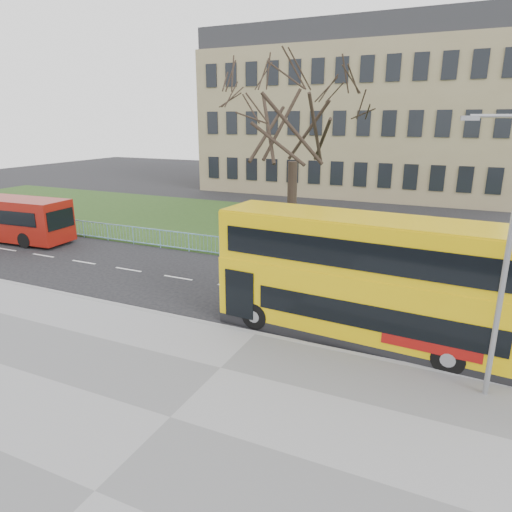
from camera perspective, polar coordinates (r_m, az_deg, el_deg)
The scene contains 9 objects.
ground at distance 17.58m, azimuth 2.14°, elevation -7.91°, with size 120.00×120.00×0.00m, color black.
pavement at distance 12.41m, azimuth -10.66°, elevation -19.40°, with size 80.00×10.50×0.12m, color slate.
kerb at distance 16.26m, azimuth 0.01°, elevation -9.75°, with size 80.00×0.20×0.14m, color gray.
grass_verge at distance 30.59m, azimuth 12.50°, elevation 2.53°, with size 80.00×15.40×0.08m, color #223D16.
guard_railing at distance 23.24m, azimuth 8.42°, elevation -0.42°, with size 40.00×0.12×1.10m, color #7BB3DB, non-canonical shape.
bare_tree at distance 26.43m, azimuth 4.68°, elevation 13.76°, with size 8.28×8.28×11.82m, color black, non-canonical shape.
civic_building at distance 51.01m, azimuth 12.60°, elevation 15.95°, with size 30.00×15.00×14.00m, color #897957.
yellow_bus at distance 15.72m, azimuth 13.43°, elevation -2.51°, with size 10.22×3.04×4.23m.
street_lamp at distance 12.94m, azimuth 28.57°, elevation 0.38°, with size 1.54×0.39×7.32m.
Camera 1 is at (6.07, -14.79, 7.31)m, focal length 32.00 mm.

